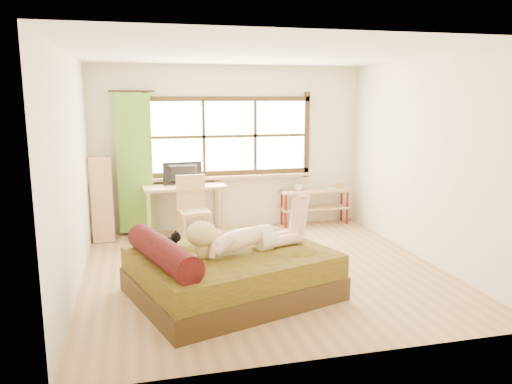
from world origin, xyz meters
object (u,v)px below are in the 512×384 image
object	(u,v)px
woman	(246,224)
desk	(184,192)
bookshelf	(101,197)
chair	(193,205)
pipe_shelf	(315,199)
bed	(228,272)
kitten	(165,242)

from	to	relation	value
woman	desk	distance (m)	2.72
bookshelf	desk	bearing A→B (deg)	-8.39
chair	bookshelf	size ratio (longest dim) A/B	0.78
chair	pipe_shelf	bearing A→B (deg)	7.27
bed	desk	bearing A→B (deg)	76.76
woman	bookshelf	size ratio (longest dim) A/B	1.11
woman	chair	distance (m)	2.36
woman	pipe_shelf	world-z (taller)	woman
chair	bookshelf	xyz separation A→B (m)	(-1.37, 0.43, 0.10)
chair	woman	bearing A→B (deg)	-87.31
kitten	chair	world-z (taller)	chair
woman	chair	xyz separation A→B (m)	(-0.32, 2.33, -0.26)
chair	kitten	bearing A→B (deg)	-109.32
bed	pipe_shelf	world-z (taller)	bed
desk	chair	xyz separation A→B (m)	(0.09, -0.36, -0.14)
desk	bookshelf	xyz separation A→B (m)	(-1.27, 0.07, -0.04)
kitten	desk	xyz separation A→B (m)	(0.46, 2.53, 0.06)
kitten	pipe_shelf	world-z (taller)	kitten
pipe_shelf	bookshelf	distance (m)	3.56
bed	bookshelf	distance (m)	3.12
woman	pipe_shelf	xyz separation A→B (m)	(1.87, 2.80, -0.37)
kitten	bookshelf	xyz separation A→B (m)	(-0.81, 2.60, 0.02)
woman	pipe_shelf	size ratio (longest dim) A/B	1.18
bed	kitten	distance (m)	0.77
kitten	bed	bearing A→B (deg)	-27.54
woman	kitten	distance (m)	0.90
bed	woman	distance (m)	0.58
bed	chair	distance (m)	2.31
kitten	pipe_shelf	distance (m)	3.82
desk	bookshelf	distance (m)	1.28
bed	bookshelf	bearing A→B (deg)	100.85
desk	pipe_shelf	bearing A→B (deg)	-2.04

